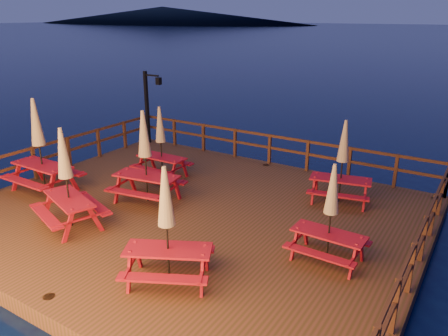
# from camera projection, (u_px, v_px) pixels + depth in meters

# --- Properties ---
(ground) EXTENTS (500.00, 500.00, 0.00)m
(ground) POSITION_uv_depth(u_px,v_px,m) (191.00, 224.00, 12.27)
(ground) COLOR black
(ground) RESTS_ON ground
(deck) EXTENTS (12.00, 10.00, 0.40)m
(deck) POSITION_uv_depth(u_px,v_px,m) (190.00, 218.00, 12.21)
(deck) COLOR #422F15
(deck) RESTS_ON ground
(deck_piles) EXTENTS (11.44, 9.44, 1.40)m
(deck_piles) POSITION_uv_depth(u_px,v_px,m) (191.00, 233.00, 12.37)
(deck_piles) COLOR #3C2013
(deck_piles) RESTS_ON ground
(railing) EXTENTS (11.80, 9.75, 1.10)m
(railing) POSITION_uv_depth(u_px,v_px,m) (224.00, 167.00, 13.30)
(railing) COLOR #3C2013
(railing) RESTS_ON deck
(lamp_post) EXTENTS (0.85, 0.18, 3.00)m
(lamp_post) POSITION_uv_depth(u_px,v_px,m) (150.00, 101.00, 17.88)
(lamp_post) COLOR black
(lamp_post) RESTS_ON deck
(headland_left) EXTENTS (180.00, 84.00, 9.00)m
(headland_left) POSITION_uv_depth(u_px,v_px,m) (163.00, 15.00, 242.68)
(headland_left) COLOR black
(headland_left) RESTS_ON ground
(picnic_table_0) EXTENTS (2.03, 1.67, 2.88)m
(picnic_table_0) POSITION_uv_depth(u_px,v_px,m) (39.00, 144.00, 13.04)
(picnic_table_0) COLOR maroon
(picnic_table_0) RESTS_ON deck
(picnic_table_1) EXTENTS (1.96, 1.73, 2.44)m
(picnic_table_1) POSITION_uv_depth(u_px,v_px,m) (342.00, 161.00, 12.32)
(picnic_table_1) COLOR maroon
(picnic_table_1) RESTS_ON deck
(picnic_table_2) EXTENTS (2.21, 2.01, 2.61)m
(picnic_table_2) POSITION_uv_depth(u_px,v_px,m) (66.00, 177.00, 10.87)
(picnic_table_2) COLOR maroon
(picnic_table_2) RESTS_ON deck
(picnic_table_3) EXTENTS (2.21, 2.08, 2.50)m
(picnic_table_3) POSITION_uv_depth(u_px,v_px,m) (167.00, 224.00, 8.55)
(picnic_table_3) COLOR maroon
(picnic_table_3) RESTS_ON deck
(picnic_table_4) EXTENTS (1.62, 1.35, 2.27)m
(picnic_table_4) POSITION_uv_depth(u_px,v_px,m) (331.00, 212.00, 9.33)
(picnic_table_4) COLOR maroon
(picnic_table_4) RESTS_ON deck
(picnic_table_5) EXTENTS (2.11, 1.84, 2.69)m
(picnic_table_5) POSITION_uv_depth(u_px,v_px,m) (145.00, 156.00, 12.33)
(picnic_table_5) COLOR maroon
(picnic_table_5) RESTS_ON deck
(picnic_table_6) EXTENTS (1.69, 1.39, 2.39)m
(picnic_table_6) POSITION_uv_depth(u_px,v_px,m) (161.00, 141.00, 14.27)
(picnic_table_6) COLOR maroon
(picnic_table_6) RESTS_ON deck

